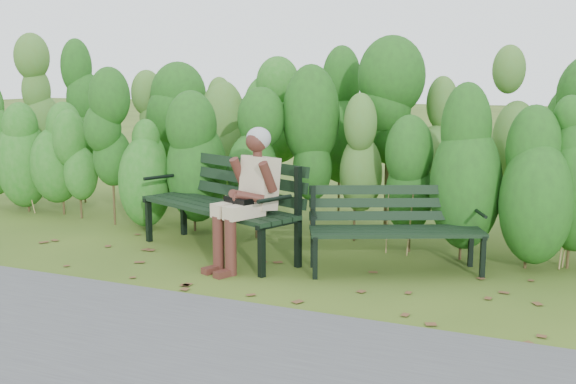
% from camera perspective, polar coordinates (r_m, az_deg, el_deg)
% --- Properties ---
extents(ground, '(80.00, 80.00, 0.00)m').
position_cam_1_polar(ground, '(6.71, -1.18, -6.80)').
color(ground, '#334A17').
extents(footpath, '(60.00, 2.50, 0.01)m').
position_cam_1_polar(footpath, '(4.91, -12.13, -13.38)').
color(footpath, '#474749').
rests_on(footpath, ground).
extents(hedge_band, '(11.04, 1.67, 2.42)m').
position_cam_1_polar(hedge_band, '(8.19, 4.18, 5.17)').
color(hedge_band, '#47381E').
rests_on(hedge_band, ground).
extents(leaf_litter, '(5.89, 2.23, 0.01)m').
position_cam_1_polar(leaf_litter, '(6.80, -4.98, -6.57)').
color(leaf_litter, brown).
rests_on(leaf_litter, ground).
extents(bench_left, '(2.16, 1.41, 1.03)m').
position_cam_1_polar(bench_left, '(7.37, -5.33, -0.46)').
color(bench_left, black).
rests_on(bench_left, ground).
extents(bench_right, '(1.75, 1.18, 0.84)m').
position_cam_1_polar(bench_right, '(6.74, 9.02, -2.50)').
color(bench_right, black).
rests_on(bench_right, ground).
extents(seated_woman, '(0.64, 0.85, 1.41)m').
position_cam_1_polar(seated_woman, '(6.72, -3.36, 0.31)').
color(seated_woman, '#C4B590').
rests_on(seated_woman, ground).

